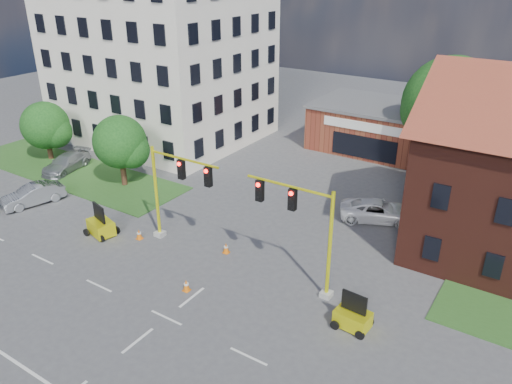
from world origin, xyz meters
TOP-DOWN VIEW (x-y plane):
  - ground at (0.00, 0.00)m, footprint 120.00×120.00m
  - grass_verge_nw at (-20.00, 10.00)m, footprint 22.00×6.00m
  - lane_markings at (0.00, -3.00)m, footprint 60.00×36.00m
  - office_block at (-20.00, 21.90)m, footprint 18.40×15.40m
  - brick_shop at (0.00, 29.98)m, footprint 12.40×8.40m
  - tree_large at (6.89, 27.08)m, footprint 8.09×7.70m
  - tree_nw_front at (-13.79, 10.58)m, footprint 4.36×4.15m
  - tree_nw_rear at (-23.79, 11.08)m, footprint 4.41×4.20m
  - signal_mast_west at (-4.36, 6.00)m, footprint 5.30×0.60m
  - signal_mast_east at (4.36, 6.00)m, footprint 5.30×0.60m
  - trailer_west at (-9.30, 4.02)m, footprint 2.10×1.69m
  - trailer_east at (8.14, 4.44)m, footprint 1.75×1.23m
  - cone_a at (-6.84, 4.97)m, footprint 0.40×0.40m
  - cone_b at (-1.13, 6.66)m, footprint 0.40×0.40m
  - cone_c at (-0.64, 2.33)m, footprint 0.40×0.40m
  - cone_d at (7.42, 4.97)m, footprint 0.40×0.40m
  - pickup_white at (5.14, 15.86)m, footprint 5.69×4.26m
  - sedan_silver_front at (-17.09, 4.44)m, footprint 2.70×4.70m
  - sedan_silver_rear at (-20.48, 10.02)m, footprint 2.95×5.17m

SIDE VIEW (x-z plane):
  - ground at x=0.00m, z-range 0.00..0.00m
  - lane_markings at x=0.00m, z-range 0.00..0.01m
  - grass_verge_nw at x=-20.00m, z-range 0.00..0.08m
  - cone_a at x=-6.84m, z-range -0.01..0.69m
  - cone_b at x=-1.13m, z-range -0.01..0.69m
  - cone_c at x=-0.64m, z-range -0.01..0.69m
  - cone_d at x=7.42m, z-range -0.01..0.69m
  - trailer_east at x=8.14m, z-range -0.36..1.55m
  - trailer_west at x=-9.30m, z-range -0.39..1.70m
  - sedan_silver_rear at x=-20.48m, z-range 0.00..1.41m
  - pickup_white at x=5.14m, z-range 0.00..1.44m
  - sedan_silver_front at x=-17.09m, z-range 0.00..1.47m
  - brick_shop at x=0.00m, z-range 0.01..4.31m
  - tree_nw_rear at x=-23.79m, z-range 0.40..5.68m
  - tree_nw_front at x=-13.79m, z-range 0.64..6.39m
  - signal_mast_west at x=-4.36m, z-range 0.82..7.02m
  - signal_mast_east at x=4.36m, z-range 0.82..7.02m
  - tree_large at x=6.89m, z-range 0.79..10.57m
  - office_block at x=-20.00m, z-range 0.01..20.61m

